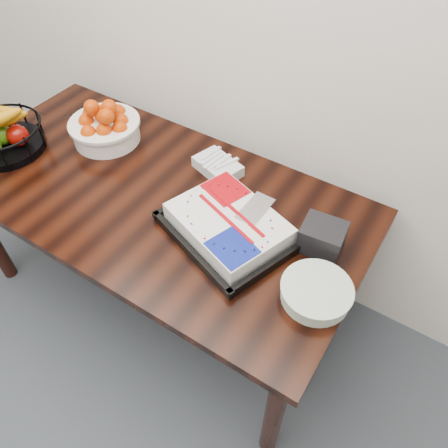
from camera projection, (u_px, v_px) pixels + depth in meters
The scene contains 7 objects.
table at pixel (153, 206), 1.87m from camera, with size 1.80×0.90×0.75m.
cake_tray at pixel (228, 225), 1.62m from camera, with size 0.56×0.50×0.10m.
tangerine_bowl at pixel (104, 124), 1.98m from camera, with size 0.32×0.32×0.21m.
fruit_basket at pixel (1, 134), 1.94m from camera, with size 0.37×0.37×0.19m.
plate_stack at pixel (316, 293), 1.43m from camera, with size 0.24×0.24×0.06m.
fork_bag at pixel (218, 166), 1.87m from camera, with size 0.23×0.18×0.06m.
napkin_box at pixel (322, 237), 1.56m from camera, with size 0.15×0.13×0.11m, color black.
Camera 1 is at (0.97, 1.05, 1.99)m, focal length 35.00 mm.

